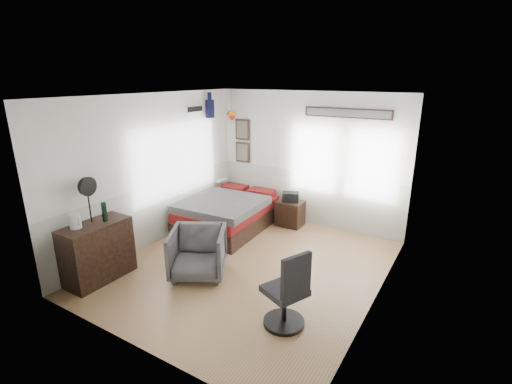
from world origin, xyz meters
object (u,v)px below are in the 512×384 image
(armchair, at_px, (198,253))
(nightstand, at_px, (290,213))
(task_chair, at_px, (288,297))
(dresser, at_px, (98,252))
(bed, at_px, (228,213))

(armchair, relative_size, nightstand, 1.60)
(task_chair, bearing_deg, nightstand, 139.62)
(dresser, xyz_separation_m, armchair, (1.22, 0.86, -0.07))
(dresser, distance_m, armchair, 1.49)
(bed, relative_size, dresser, 2.08)
(dresser, bearing_deg, armchair, 35.19)
(dresser, relative_size, task_chair, 0.97)
(armchair, distance_m, nightstand, 2.57)
(armchair, xyz_separation_m, task_chair, (1.74, -0.40, 0.04))
(bed, xyz_separation_m, task_chair, (2.44, -2.17, 0.10))
(dresser, xyz_separation_m, nightstand, (1.53, 3.41, -0.19))
(dresser, relative_size, nightstand, 1.92)
(armchair, height_order, task_chair, task_chair)
(bed, bearing_deg, task_chair, -44.54)
(nightstand, distance_m, task_chair, 3.28)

